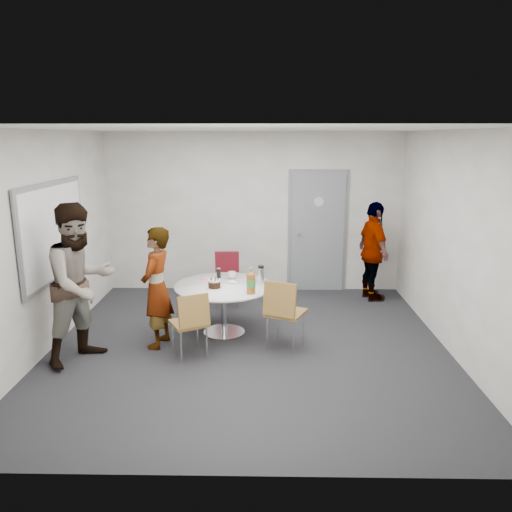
{
  "coord_description": "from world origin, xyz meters",
  "views": [
    {
      "loc": [
        0.19,
        -5.92,
        2.62
      ],
      "look_at": [
        0.08,
        0.25,
        1.13
      ],
      "focal_mm": 35.0,
      "sensor_mm": 36.0,
      "label": 1
    }
  ],
  "objects_px": {
    "chair_far": "(227,273)",
    "person_left": "(81,283)",
    "person_main": "(157,288)",
    "door": "(318,232)",
    "chair_near_left": "(191,319)",
    "whiteboard": "(54,232)",
    "table": "(226,292)",
    "chair_near_right": "(283,308)",
    "person_right": "(373,252)"
  },
  "relations": [
    {
      "from": "table",
      "to": "chair_near_right",
      "type": "bearing_deg",
      "value": -34.99
    },
    {
      "from": "door",
      "to": "whiteboard",
      "type": "height_order",
      "value": "door"
    },
    {
      "from": "chair_near_left",
      "to": "table",
      "type": "bearing_deg",
      "value": 37.74
    },
    {
      "from": "chair_far",
      "to": "door",
      "type": "bearing_deg",
      "value": -153.87
    },
    {
      "from": "chair_far",
      "to": "person_main",
      "type": "bearing_deg",
      "value": 63.54
    },
    {
      "from": "chair_near_left",
      "to": "chair_near_right",
      "type": "xyz_separation_m",
      "value": [
        1.1,
        0.27,
        0.05
      ]
    },
    {
      "from": "whiteboard",
      "to": "chair_near_right",
      "type": "distance_m",
      "value": 3.03
    },
    {
      "from": "chair_far",
      "to": "person_main",
      "type": "relative_size",
      "value": 0.55
    },
    {
      "from": "door",
      "to": "whiteboard",
      "type": "distance_m",
      "value": 4.25
    },
    {
      "from": "door",
      "to": "whiteboard",
      "type": "relative_size",
      "value": 1.12
    },
    {
      "from": "person_left",
      "to": "chair_far",
      "type": "bearing_deg",
      "value": -3.26
    },
    {
      "from": "person_right",
      "to": "table",
      "type": "bearing_deg",
      "value": 111.32
    },
    {
      "from": "whiteboard",
      "to": "chair_near_right",
      "type": "bearing_deg",
      "value": -5.79
    },
    {
      "from": "chair_near_right",
      "to": "person_right",
      "type": "distance_m",
      "value": 2.56
    },
    {
      "from": "person_main",
      "to": "person_left",
      "type": "xyz_separation_m",
      "value": [
        -0.79,
        -0.42,
        0.18
      ]
    },
    {
      "from": "table",
      "to": "person_main",
      "type": "distance_m",
      "value": 0.94
    },
    {
      "from": "whiteboard",
      "to": "chair_far",
      "type": "relative_size",
      "value": 2.26
    },
    {
      "from": "person_main",
      "to": "person_right",
      "type": "relative_size",
      "value": 0.96
    },
    {
      "from": "table",
      "to": "person_main",
      "type": "bearing_deg",
      "value": -154.61
    },
    {
      "from": "table",
      "to": "chair_far",
      "type": "relative_size",
      "value": 1.55
    },
    {
      "from": "chair_near_left",
      "to": "person_left",
      "type": "bearing_deg",
      "value": 153.06
    },
    {
      "from": "table",
      "to": "chair_far",
      "type": "xyz_separation_m",
      "value": [
        -0.08,
        1.25,
        -0.09
      ]
    },
    {
      "from": "chair_near_left",
      "to": "chair_far",
      "type": "height_order",
      "value": "chair_far"
    },
    {
      "from": "whiteboard",
      "to": "chair_near_right",
      "type": "height_order",
      "value": "whiteboard"
    },
    {
      "from": "door",
      "to": "person_main",
      "type": "relative_size",
      "value": 1.38
    },
    {
      "from": "chair_far",
      "to": "whiteboard",
      "type": "bearing_deg",
      "value": 33.94
    },
    {
      "from": "person_right",
      "to": "door",
      "type": "bearing_deg",
      "value": 45.54
    },
    {
      "from": "whiteboard",
      "to": "chair_near_left",
      "type": "relative_size",
      "value": 2.29
    },
    {
      "from": "whiteboard",
      "to": "person_right",
      "type": "bearing_deg",
      "value": 21.64
    },
    {
      "from": "person_left",
      "to": "person_main",
      "type": "bearing_deg",
      "value": -28.53
    },
    {
      "from": "door",
      "to": "chair_far",
      "type": "distance_m",
      "value": 1.78
    },
    {
      "from": "table",
      "to": "chair_far",
      "type": "height_order",
      "value": "table"
    },
    {
      "from": "whiteboard",
      "to": "person_main",
      "type": "xyz_separation_m",
      "value": [
        1.3,
        -0.17,
        -0.68
      ]
    },
    {
      "from": "door",
      "to": "person_left",
      "type": "xyz_separation_m",
      "value": [
        -3.05,
        -2.87,
        -0.08
      ]
    },
    {
      "from": "person_main",
      "to": "table",
      "type": "bearing_deg",
      "value": 126.15
    },
    {
      "from": "door",
      "to": "person_left",
      "type": "height_order",
      "value": "door"
    },
    {
      "from": "chair_far",
      "to": "person_left",
      "type": "xyz_separation_m",
      "value": [
        -1.55,
        -2.07,
        0.44
      ]
    },
    {
      "from": "chair_near_left",
      "to": "chair_near_right",
      "type": "bearing_deg",
      "value": -14.52
    },
    {
      "from": "chair_far",
      "to": "person_main",
      "type": "distance_m",
      "value": 1.83
    },
    {
      "from": "whiteboard",
      "to": "chair_near_left",
      "type": "height_order",
      "value": "whiteboard"
    },
    {
      "from": "person_left",
      "to": "chair_near_left",
      "type": "bearing_deg",
      "value": -55.29
    },
    {
      "from": "chair_near_left",
      "to": "chair_near_right",
      "type": "height_order",
      "value": "chair_near_right"
    },
    {
      "from": "whiteboard",
      "to": "person_left",
      "type": "bearing_deg",
      "value": -48.9
    },
    {
      "from": "chair_near_left",
      "to": "person_left",
      "type": "distance_m",
      "value": 1.35
    },
    {
      "from": "door",
      "to": "person_right",
      "type": "relative_size",
      "value": 1.31
    },
    {
      "from": "door",
      "to": "person_main",
      "type": "height_order",
      "value": "door"
    },
    {
      "from": "whiteboard",
      "to": "table",
      "type": "xyz_separation_m",
      "value": [
        2.14,
        0.23,
        -0.85
      ]
    },
    {
      "from": "door",
      "to": "chair_near_right",
      "type": "distance_m",
      "value": 2.7
    },
    {
      "from": "chair_near_left",
      "to": "chair_far",
      "type": "xyz_separation_m",
      "value": [
        0.27,
        2.04,
        0.01
      ]
    },
    {
      "from": "chair_far",
      "to": "person_right",
      "type": "relative_size",
      "value": 0.52
    }
  ]
}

